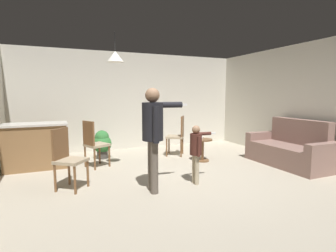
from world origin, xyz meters
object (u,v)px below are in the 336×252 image
dining_chair_near_wall (94,142)px  dining_chair_centre_back (178,134)px  person_child (196,148)px  potted_plant_corner (102,143)px  spare_remote_on_table (202,138)px  dining_chair_by_counter (67,156)px  kitchen_counter (36,146)px  side_table_by_couch (203,147)px  couch_floral (290,150)px  person_adult (154,128)px

dining_chair_near_wall → dining_chair_centre_back: bearing=73.2°
person_child → potted_plant_corner: bearing=-150.3°
potted_plant_corner → spare_remote_on_table: (2.09, -1.15, 0.16)m
potted_plant_corner → dining_chair_centre_back: bearing=-13.1°
dining_chair_by_counter → potted_plant_corner: bearing=-166.5°
kitchen_counter → spare_remote_on_table: bearing=-13.5°
kitchen_counter → side_table_by_couch: size_ratio=2.42×
person_child → couch_floral: bearing=99.7°
dining_chair_centre_back → potted_plant_corner: dining_chair_centre_back is taller
spare_remote_on_table → person_adult: bearing=-140.8°
dining_chair_by_counter → spare_remote_on_table: (2.95, 0.71, -0.01)m
kitchen_counter → dining_chair_by_counter: bearing=-70.6°
side_table_by_couch → spare_remote_on_table: (-0.01, 0.02, 0.21)m
potted_plant_corner → spare_remote_on_table: 2.39m
person_child → dining_chair_by_counter: size_ratio=1.02×
side_table_by_couch → kitchen_counter: bearing=166.2°
side_table_by_couch → person_child: person_child is taller
side_table_by_couch → person_adult: person_adult is taller
kitchen_counter → dining_chair_near_wall: 1.20m
couch_floral → potted_plant_corner: (-3.69, 2.23, 0.05)m
dining_chair_centre_back → spare_remote_on_table: bearing=-127.4°
dining_chair_by_counter → couch_floral: bearing=123.7°
person_child → dining_chair_by_counter: (-2.05, 0.61, -0.09)m
kitchen_counter → person_child: 3.39m
person_child → spare_remote_on_table: 1.60m
dining_chair_near_wall → potted_plant_corner: bearing=133.3°
dining_chair_centre_back → spare_remote_on_table: size_ratio=7.69×
couch_floral → dining_chair_near_wall: bearing=69.5°
spare_remote_on_table → potted_plant_corner: bearing=151.0°
side_table_by_couch → dining_chair_near_wall: bearing=169.6°
person_adult → couch_floral: bearing=100.3°
side_table_by_couch → person_child: (-0.91, -1.30, 0.31)m
kitchen_counter → potted_plant_corner: kitchen_counter is taller
dining_chair_centre_back → potted_plant_corner: (-1.82, 0.42, -0.17)m
potted_plant_corner → spare_remote_on_table: bearing=-29.0°
kitchen_counter → spare_remote_on_table: (3.49, -0.84, 0.06)m
side_table_by_couch → person_child: bearing=-124.8°
dining_chair_near_wall → spare_remote_on_table: 2.41m
person_adult → person_child: bearing=98.9°
kitchen_counter → dining_chair_centre_back: (3.23, -0.11, 0.07)m
dining_chair_near_wall → spare_remote_on_table: size_ratio=7.69×
couch_floral → person_adult: (-3.29, -0.30, 0.69)m
side_table_by_couch → potted_plant_corner: (-2.10, 1.18, 0.05)m
dining_chair_by_counter → dining_chair_centre_back: same height
side_table_by_couch → dining_chair_near_wall: 2.44m
kitchen_counter → dining_chair_centre_back: dining_chair_centre_back is taller
side_table_by_couch → potted_plant_corner: bearing=150.7°
person_child → dining_chair_by_counter: person_child is taller
kitchen_counter → dining_chair_centre_back: bearing=-1.9°
dining_chair_by_counter → dining_chair_centre_back: size_ratio=1.00×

